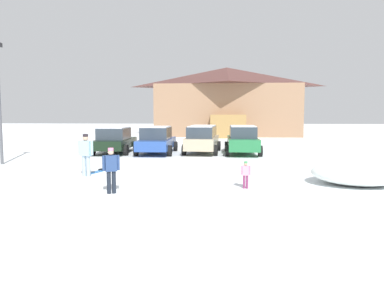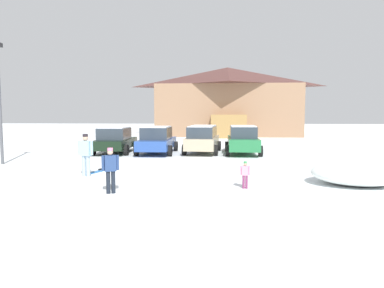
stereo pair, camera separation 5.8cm
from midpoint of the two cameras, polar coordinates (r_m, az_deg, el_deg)
ground at (r=8.75m, az=-4.70°, el=-11.15°), size 160.00×160.00×0.00m
ski_lodge at (r=40.99m, az=5.93°, el=7.15°), size 16.44×11.57×7.93m
parked_black_sedan at (r=21.96m, az=-12.62°, el=0.67°), size 2.28×4.25×1.64m
parked_blue_hatchback at (r=21.27m, az=-5.76°, el=0.69°), size 2.21×4.60×1.69m
parked_beige_suv at (r=21.53m, az=1.88°, el=0.98°), size 2.36×4.75×1.73m
parked_green_coupe at (r=21.23m, az=8.52°, el=0.71°), size 2.17×4.52×1.75m
skier_adult_in_blue_parka at (r=13.92m, az=-17.18°, el=-1.37°), size 0.61×0.30×1.67m
skier_child_in_pink_snowsuit at (r=11.35m, az=8.99°, el=-4.84°), size 0.33×0.15×0.89m
skier_teen_in_navy_coat at (r=10.77m, az=-13.28°, el=-3.88°), size 0.49×0.32×1.41m
pair_of_skis at (r=15.27m, az=-14.71°, el=-4.26°), size 0.81×1.70×0.08m
plowed_snow_pile at (r=13.20m, az=26.01°, el=-4.41°), size 3.14×2.51×0.78m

